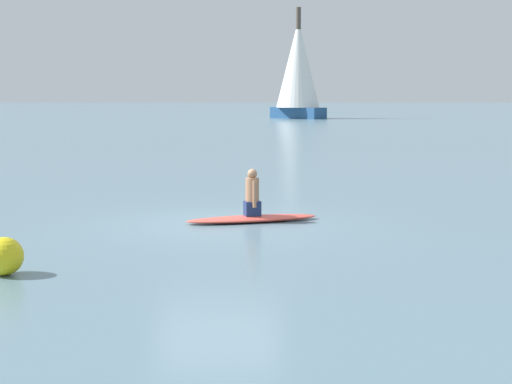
{
  "coord_description": "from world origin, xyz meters",
  "views": [
    {
      "loc": [
        1.21,
        -15.26,
        2.62
      ],
      "look_at": [
        0.76,
        0.28,
        0.63
      ],
      "focal_mm": 54.31,
      "sensor_mm": 36.0,
      "label": 1
    }
  ],
  "objects": [
    {
      "name": "person_paddler",
      "position": [
        0.69,
        0.36,
        0.57
      ],
      "size": [
        0.38,
        0.42,
        0.96
      ],
      "rotation": [
        0.0,
        0.0,
        0.31
      ],
      "color": "navy",
      "rests_on": "surfboard"
    },
    {
      "name": "buoy_marker",
      "position": [
        -2.74,
        -4.42,
        0.28
      ],
      "size": [
        0.56,
        0.56,
        0.56
      ],
      "primitive_type": "sphere",
      "color": "yellow",
      "rests_on": "ground"
    },
    {
      "name": "sailboat_center_horizon",
      "position": [
        3.23,
        65.54,
        5.27
      ],
      "size": [
        6.32,
        6.32,
        11.33
      ],
      "rotation": [
        0.0,
        0.0,
        2.35
      ],
      "color": "navy",
      "rests_on": "ground"
    },
    {
      "name": "surfboard",
      "position": [
        0.69,
        0.36,
        0.07
      ],
      "size": [
        2.81,
        1.42,
        0.13
      ],
      "primitive_type": "ellipsoid",
      "rotation": [
        0.0,
        0.0,
        0.31
      ],
      "color": "#D84C3F",
      "rests_on": "ground"
    },
    {
      "name": "ground_plane",
      "position": [
        0.0,
        0.0,
        0.0
      ],
      "size": [
        400.0,
        400.0,
        0.0
      ],
      "primitive_type": "plane",
      "color": "slate"
    }
  ]
}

